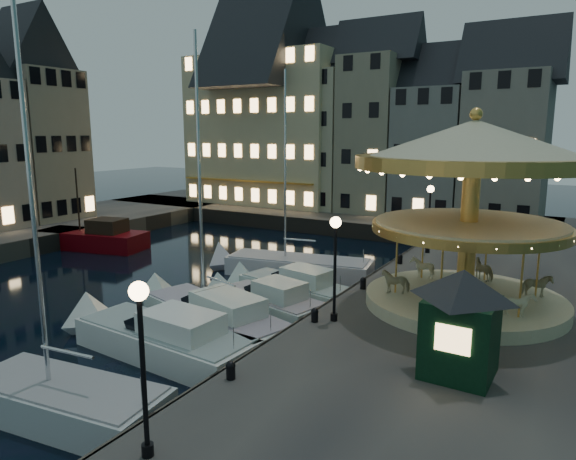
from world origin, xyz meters
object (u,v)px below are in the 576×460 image
Objects in this scene: motorboat_c at (209,315)px; carousel at (472,179)px; bollard_c at (363,283)px; motorboat_a at (52,399)px; motorboat_d at (263,304)px; bollard_d at (400,258)px; streetlamp_a at (142,345)px; ticket_kiosk at (462,305)px; motorboat_e at (289,289)px; streetlamp_b at (335,254)px; bollard_a at (231,369)px; motorboat_f at (290,267)px; bollard_b at (315,314)px; red_fishing_boat at (94,239)px; streetlamp_c at (430,209)px; motorboat_b at (158,338)px.

carousel is at bearing 27.19° from motorboat_c.
bollard_c is 14.07m from motorboat_a.
bollard_c is 4.85m from motorboat_d.
motorboat_d is (-3.99, -8.09, -0.97)m from bollard_d.
ticket_kiosk is (5.25, 7.75, -0.46)m from streetlamp_a.
carousel is 7.40m from ticket_kiosk.
streetlamp_b is at bearing -44.10° from motorboat_e.
motorboat_e is (-4.08, 0.04, -0.96)m from bollard_c.
bollard_a is 5.66m from motorboat_a.
streetlamp_a is 15.64m from motorboat_e.
carousel is at bearing 74.07° from streetlamp_a.
motorboat_c reaches higher than streetlamp_a.
motorboat_f is at bearing 110.75° from streetlamp_a.
motorboat_c reaches higher than streetlamp_b.
motorboat_c is 1.31× the size of carousel.
streetlamp_a is 1.10× the size of ticket_kiosk.
motorboat_f is at bearing -169.55° from bollard_d.
bollard_a is 8.91m from motorboat_d.
motorboat_e reaches higher than bollard_c.
motorboat_a is (-4.88, -18.65, -1.06)m from bollard_d.
motorboat_d is (-3.99, 2.41, -0.97)m from bollard_b.
motorboat_f is at bearing 95.36° from motorboat_a.
red_fishing_boat is at bearing 172.02° from bollard_c.
red_fishing_boat is 0.93× the size of carousel.
streetlamp_b is 1.10× the size of ticket_kiosk.
motorboat_c is at bearing -111.87° from streetlamp_c.
streetlamp_c is 0.32× the size of motorboat_f.
bollard_c is at bearing 90.00° from bollard_b.
motorboat_b is at bearing 94.90° from motorboat_a.
motorboat_c reaches higher than bollard_b.
motorboat_a is 17.53m from motorboat_f.
bollard_c is at bearing 69.62° from motorboat_a.
bollard_c is 0.08× the size of motorboat_d.
bollard_d is 0.06× the size of red_fishing_boat.
motorboat_c is at bearing -101.05° from motorboat_e.
streetlamp_c reaches higher than bollard_c.
bollard_b is (-0.60, -14.00, -2.41)m from streetlamp_c.
streetlamp_a is 20.40m from motorboat_f.
streetlamp_c reaches higher than motorboat_e.
motorboat_f is 1.49× the size of red_fishing_boat.
motorboat_d is at bearing -87.97° from motorboat_e.
bollard_a is at bearing -90.00° from bollard_c.
streetlamp_b reaches higher than bollard_a.
streetlamp_a is 0.44× the size of carousel.
streetlamp_b is at bearing -86.57° from bollard_d.
bollard_d is at bearing 53.24° from motorboat_e.
bollard_b is 6.41m from ticket_kiosk.
red_fishing_boat reaches higher than motorboat_e.
motorboat_e reaches higher than bollard_d.
motorboat_f is at bearing 113.79° from bollard_a.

